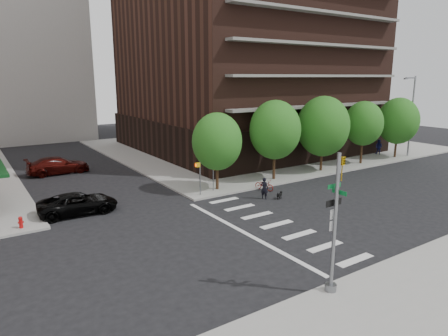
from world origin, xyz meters
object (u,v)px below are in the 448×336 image
Objects in this scene: scooter at (264,185)px; pedestrian_far at (379,147)px; parked_car_maroon at (58,165)px; dog_walker at (264,188)px; traffic_signal at (334,234)px; parked_car_silver at (56,167)px; parked_car_black at (78,203)px; fire_hydrant at (21,222)px.

scooter is 20.97m from pedestrian_far.
parked_car_maroon is 20.54m from dog_walker.
parked_car_maroon is (-5.03, 29.32, -1.88)m from traffic_signal.
dog_walker is 22.84m from pedestrian_far.
dog_walker is at bearing -147.45° from scooter.
traffic_signal is 1.06× the size of parked_car_maroon.
pedestrian_far is (20.57, 4.04, 0.57)m from scooter.
traffic_signal is at bearing -63.02° from pedestrian_far.
scooter is at bearing -136.96° from parked_car_silver.
parked_car_maroon is 1.29× the size of parked_car_silver.
traffic_signal is at bearing -167.19° from parked_car_silver.
pedestrian_far is at bearing -105.81° from parked_car_silver.
parked_car_maroon is 3.39× the size of dog_walker.
scooter is (7.75, 13.99, -2.25)m from traffic_signal.
parked_car_maroon is at bearing -114.21° from pedestrian_far.
parked_car_maroon is at bearing -2.86° from parked_car_black.
scooter is (14.11, -2.50, -0.26)m from parked_car_black.
parked_car_black is (-6.36, 16.49, -1.98)m from traffic_signal.
dog_walker is (-1.50, -1.83, 0.38)m from scooter.
fire_hydrant is at bearing 157.72° from scooter.
parked_car_silver reaches higher than fire_hydrant.
parked_car_black is 13.34m from dog_walker.
scooter is (12.78, -15.33, -0.37)m from parked_car_maroon.
parked_car_silver is 2.51× the size of pedestrian_far.
traffic_signal is 29.79m from parked_car_silver.
scooter is at bearing -84.39° from pedestrian_far.
scooter is (17.78, -1.30, -0.10)m from fire_hydrant.
dog_walker is (16.28, -3.13, 0.28)m from fire_hydrant.
parked_car_maroon is 0.22m from parked_car_silver.
scooter is 0.99× the size of pedestrian_far.
traffic_signal reaches higher than fire_hydrant.
parked_car_silver is (1.15, 12.77, 0.01)m from parked_car_black.
parked_car_black is (3.67, 1.20, 0.17)m from fire_hydrant.
traffic_signal reaches higher than scooter.
traffic_signal is at bearing -155.83° from parked_car_black.
fire_hydrant is 0.14× the size of parked_car_black.
pedestrian_far is (33.54, -11.22, 0.30)m from parked_car_silver.
dog_walker is at bearing -147.32° from parked_car_maroon.
pedestrian_far reaches higher than parked_car_maroon.
traffic_signal is 17.79m from parked_car_black.
fire_hydrant is (-10.03, 15.29, -2.15)m from traffic_signal.
dog_walker is (11.47, -17.10, 0.11)m from parked_car_silver.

